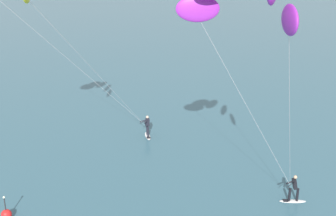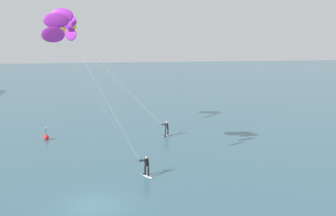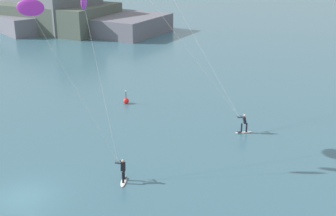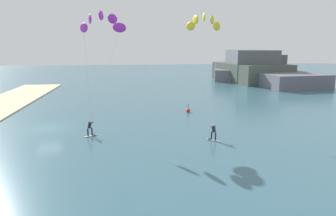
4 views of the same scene
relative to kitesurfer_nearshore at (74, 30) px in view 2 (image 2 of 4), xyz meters
name	(u,v)px [view 2 (image 2 of 4)]	position (x,y,z in m)	size (l,w,h in m)	color
ground_plane	(92,206)	(2.37, -18.48, -11.42)	(240.00, 240.00, 0.00)	#386070
kitesurfer_nearshore	(74,30)	(0.00, 0.00, 0.00)	(11.61, 4.39, 13.09)	white
kitesurfer_mid_water	(65,31)	(0.48, -12.29, -0.04)	(7.94, 5.59, 13.07)	white
marker_buoy	(46,137)	(-3.29, -1.15, -11.12)	(0.56, 0.56, 1.38)	red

